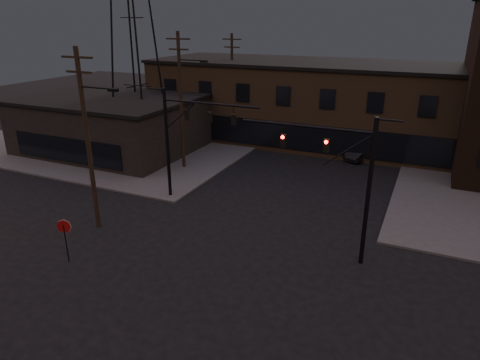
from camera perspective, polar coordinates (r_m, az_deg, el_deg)
name	(u,v)px	position (r m, az deg, el deg)	size (l,w,h in m)	color
ground	(216,277)	(22.49, -3.23, -12.76)	(140.00, 140.00, 0.00)	black
sidewalk_nw	(135,133)	(50.91, -13.80, 6.08)	(30.00, 30.00, 0.15)	#474744
building_row	(340,105)	(46.17, 13.24, 9.67)	(40.00, 12.00, 8.00)	brown
building_left	(112,125)	(44.63, -16.73, 7.01)	(16.00, 12.00, 5.00)	black
traffic_signal_near	(347,174)	(22.58, 14.12, 0.77)	(7.12, 0.24, 8.00)	black
traffic_signal_far	(182,133)	(30.00, -7.73, 6.27)	(7.12, 0.24, 8.00)	black
stop_sign	(64,231)	(24.67, -22.37, -6.29)	(0.72, 0.33, 2.48)	black
utility_pole_near	(88,137)	(26.88, -19.61, 5.45)	(3.70, 0.28, 11.00)	black
utility_pole_mid	(182,99)	(36.68, -7.80, 10.67)	(3.70, 0.28, 11.50)	black
utility_pole_far	(232,84)	(47.63, -1.06, 12.71)	(2.20, 0.28, 11.00)	black
transmission_tower	(132,18)	(43.78, -14.24, 20.24)	(7.00, 7.00, 25.00)	black
car_crossing	(361,152)	(41.77, 15.89, 3.62)	(1.46, 4.20, 1.38)	black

